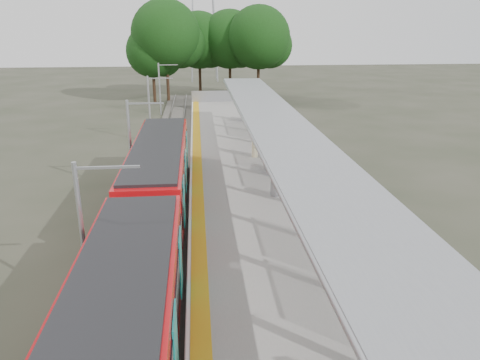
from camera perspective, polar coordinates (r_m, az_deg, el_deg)
The scene contains 12 objects.
trackbed at distance 28.85m, azimuth -9.05°, elevation -0.43°, with size 3.00×70.00×0.24m, color #59544C.
platform at distance 28.77m, azimuth -0.11°, elevation 0.55°, with size 6.00×50.00×1.00m, color gray.
tactile_strip at distance 28.50m, azimuth -5.23°, elevation 1.38°, with size 0.60×50.00×0.02m, color #C49217.
end_fence at distance 52.81m, azimuth -2.61°, elevation 10.18°, with size 6.00×0.10×1.20m, color #9EA0A5.
train at distance 18.07m, azimuth -11.33°, elevation -5.97°, with size 2.74×27.60×3.62m.
canopy at distance 24.33m, azimuth 4.49°, elevation 6.14°, with size 3.27×38.00×3.66m.
tree_cluster at distance 60.33m, azimuth -4.27°, elevation 16.76°, with size 19.90×12.64×12.09m.
catenary_masts at distance 27.28m, azimuth -13.07°, elevation 4.32°, with size 2.08×48.16×5.40m.
bench_mid at distance 27.80m, azimuth 4.37°, elevation 2.08°, with size 0.79×1.55×1.02m.
bench_far at distance 42.31m, azimuth 0.77°, elevation 7.99°, with size 1.04×1.64×1.08m.
info_pillar_far at distance 30.74m, azimuth 1.81°, elevation 4.21°, with size 0.40×0.40×1.77m.
litter_bin at distance 23.97m, azimuth 4.34°, elevation -0.73°, with size 0.51×0.51×1.03m, color #9EA0A5.
Camera 1 is at (-2.47, -7.20, 9.52)m, focal length 35.00 mm.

